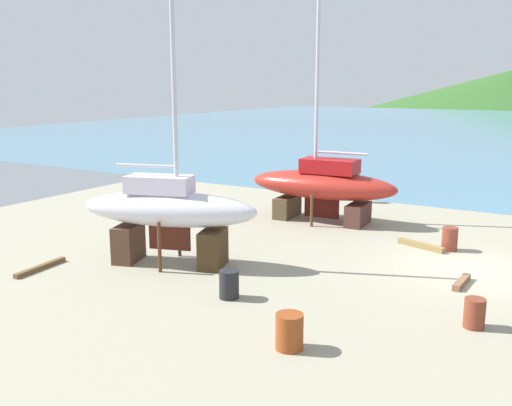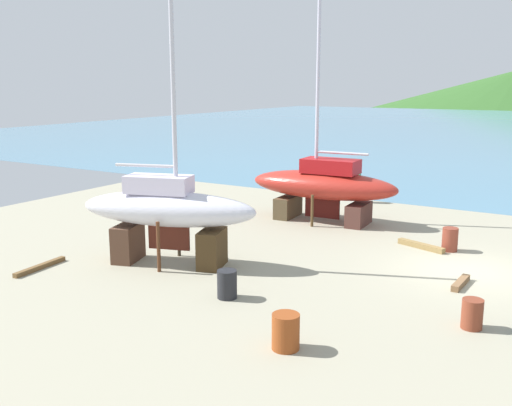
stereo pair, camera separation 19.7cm
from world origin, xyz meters
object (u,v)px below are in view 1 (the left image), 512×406
Objects in this scene: barrel_tar_black at (222,211)px; barrel_tipped_right at (450,239)px; barrel_rust_mid at (289,331)px; barrel_tipped_center at (229,284)px; worker at (356,185)px; sailboat_large_starboard at (168,212)px; barrel_tipped_left at (474,313)px; sailboat_far_slipway at (323,185)px.

barrel_tipped_right is at bearing -0.25° from barrel_tar_black.
barrel_tipped_center is (-2.95, 1.98, -0.01)m from barrel_rust_mid.
worker reaches higher than barrel_tipped_center.
barrel_tipped_left is (9.85, -0.22, -1.42)m from sailboat_large_starboard.
sailboat_far_slipway is 11.30× the size of barrel_rust_mid.
sailboat_far_slipway is at bearing 59.80° from sailboat_large_starboard.
barrel_tipped_center is at bearing -54.95° from barrel_tar_black.
worker is 14.73m from barrel_tipped_center.
barrel_tipped_right is 10.16m from barrel_rust_mid.
barrel_rust_mid is 13.31m from barrel_tar_black.
barrel_tipped_left is at bearing 109.54° from worker.
barrel_tipped_center is at bearing -42.84° from sailboat_large_starboard.
barrel_tipped_right is at bearing 159.69° from sailboat_far_slipway.
barrel_tipped_center is at bearing 146.14° from barrel_rust_mid.
barrel_rust_mid is at bearing -135.16° from barrel_tipped_left.
barrel_rust_mid is 0.99× the size of barrel_tar_black.
sailboat_far_slipway is 12.59× the size of barrel_tipped_left.
barrel_rust_mid is 4.82m from barrel_tipped_left.
sailboat_far_slipway is 11.70× the size of barrel_tipped_center.
barrel_tipped_left is at bearing 44.84° from barrel_rust_mid.
barrel_rust_mid reaches higher than barrel_tipped_center.
barrel_rust_mid is (4.79, -16.59, -0.45)m from worker.
barrel_rust_mid is 3.55m from barrel_tipped_center.
sailboat_far_slipway reaches higher than barrel_tipped_center.
barrel_tipped_left is 13.82m from barrel_tar_black.
sailboat_far_slipway reaches higher than barrel_tipped_right.
barrel_tipped_center is at bearing 84.81° from worker.
barrel_tipped_right reaches higher than barrel_tipped_left.
barrel_tipped_center is (3.48, -1.64, -1.39)m from sailboat_large_starboard.
barrel_tipped_center is (-4.28, -8.09, -0.02)m from barrel_tipped_right.
sailboat_far_slipway is 1.04× the size of sailboat_large_starboard.
barrel_tipped_right is 1.01× the size of barrel_tar_black.
sailboat_large_starboard reaches higher than barrel_tar_black.
barrel_tipped_right is 1.02× the size of barrel_rust_mid.
worker is at bearing 97.17° from barrel_tipped_center.
barrel_tipped_right is 9.99m from barrel_tar_black.
barrel_tipped_right is at bearing 22.17° from sailboat_large_starboard.
sailboat_large_starboard reaches higher than barrel_tipped_center.
barrel_tipped_right is at bearing 82.47° from barrel_rust_mid.
sailboat_far_slipway is at bearing 99.24° from barrel_tipped_center.
barrel_rust_mid reaches higher than barrel_tipped_left.
sailboat_large_starboard is 5.41× the size of worker.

